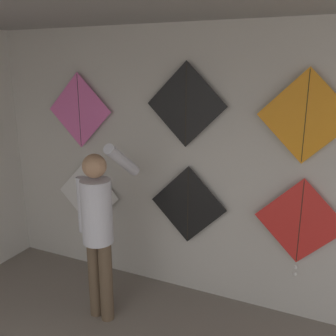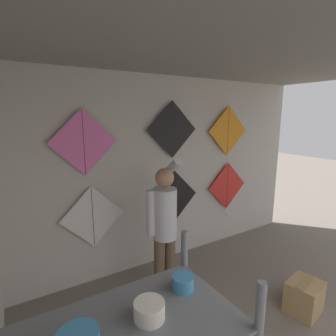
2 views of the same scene
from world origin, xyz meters
The scene contains 8 objects.
back_panel centered at (0.00, 3.96, 1.40)m, with size 5.25×0.06×2.80m, color beige.
shopkeeper centered at (-0.49, 3.14, 0.99)m, with size 0.44×0.59×1.76m.
kite_0 centered at (-1.14, 3.87, 0.95)m, with size 0.83×0.01×0.83m.
kite_1 centered at (0.11, 3.87, 1.01)m, with size 0.83×0.01×0.83m.
kite_2 centered at (1.22, 3.87, 1.01)m, with size 0.83×0.04×0.97m.
kite_3 centered at (-1.20, 3.87, 1.92)m, with size 0.83×0.01×0.83m.
kite_4 centered at (0.08, 3.87, 2.04)m, with size 0.83×0.01×0.83m.
kite_5 centered at (1.17, 3.87, 1.98)m, with size 0.83×0.01×0.83m.
Camera 1 is at (1.43, 0.49, 2.41)m, focal length 40.00 mm.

